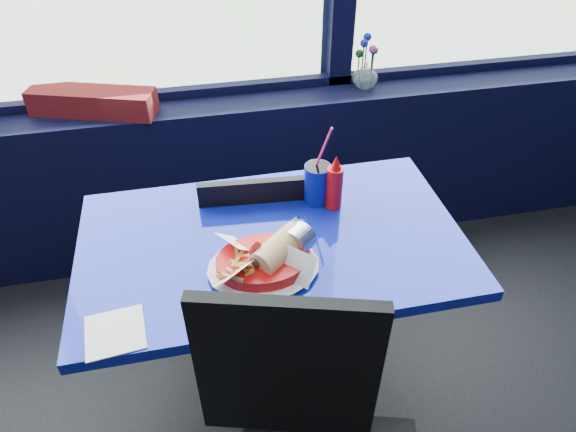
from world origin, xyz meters
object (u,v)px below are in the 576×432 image
at_px(ketchup_bottle, 335,185).
at_px(food_basket, 266,260).
at_px(flower_vase, 365,72).
at_px(soda_cup, 317,183).
at_px(chair_near_back, 249,240).
at_px(near_table, 273,279).
at_px(planter_box, 93,102).

bearing_deg(ketchup_bottle, food_basket, -137.80).
xyz_separation_m(flower_vase, ketchup_bottle, (-0.35, -0.75, -0.03)).
bearing_deg(soda_cup, flower_vase, 60.55).
height_order(chair_near_back, food_basket, food_basket).
bearing_deg(near_table, planter_box, 124.41).
relative_size(near_table, ketchup_bottle, 5.94).
xyz_separation_m(chair_near_back, planter_box, (-0.55, 0.56, 0.37)).
xyz_separation_m(flower_vase, soda_cup, (-0.40, -0.70, -0.05)).
distance_m(chair_near_back, ketchup_bottle, 0.49).
xyz_separation_m(near_table, soda_cup, (0.18, 0.16, 0.26)).
xyz_separation_m(near_table, planter_box, (-0.59, 0.86, 0.28)).
relative_size(ketchup_bottle, soda_cup, 0.68).
bearing_deg(near_table, chair_near_back, 97.89).
bearing_deg(near_table, soda_cup, 41.35).
distance_m(near_table, soda_cup, 0.35).
height_order(flower_vase, food_basket, flower_vase).
bearing_deg(ketchup_bottle, near_table, -152.64).
bearing_deg(chair_near_back, soda_cup, 152.18).
relative_size(planter_box, soda_cup, 1.73).
bearing_deg(food_basket, near_table, 55.30).
distance_m(flower_vase, soda_cup, 0.81).
height_order(near_table, food_basket, food_basket).
height_order(planter_box, ketchup_bottle, ketchup_bottle).
relative_size(near_table, flower_vase, 5.00).
bearing_deg(chair_near_back, food_basket, 94.39).
distance_m(planter_box, ketchup_bottle, 1.11).
xyz_separation_m(near_table, flower_vase, (0.58, 0.87, 0.31)).
bearing_deg(soda_cup, ketchup_bottle, -41.78).
bearing_deg(chair_near_back, near_table, 102.31).
relative_size(near_table, food_basket, 3.51).
distance_m(near_table, flower_vase, 1.09).
distance_m(chair_near_back, flower_vase, 0.93).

